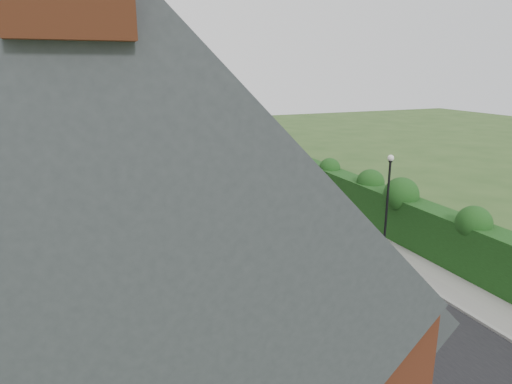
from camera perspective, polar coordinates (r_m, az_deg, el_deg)
ground at (r=20.03m, az=14.82°, el=-12.90°), size 140.00×140.00×0.00m
road at (r=28.57m, az=0.71°, el=-3.65°), size 6.00×58.00×0.02m
pavement_hedge_side at (r=30.31m, az=7.87°, el=-2.57°), size 2.20×58.00×0.12m
pavement_house_side at (r=27.36m, az=-6.75°, el=-4.52°), size 1.70×58.00×0.12m
kerb_hedge_side at (r=29.81m, az=6.12°, el=-2.80°), size 0.18×58.00×0.13m
kerb_house_side at (r=27.56m, az=-5.15°, el=-4.31°), size 0.18×58.00×0.13m
hedge at (r=30.80m, az=10.88°, el=0.58°), size 2.10×58.00×2.85m
terrace_row at (r=24.32m, az=-21.37°, el=2.81°), size 9.05×40.50×11.50m
garden_wall_row at (r=26.08m, az=-8.30°, el=-4.66°), size 0.35×40.35×1.10m
lamppost at (r=23.76m, az=16.18°, el=0.07°), size 0.32×0.32×5.16m
tree_far_left at (r=54.70m, az=-13.67°, el=11.16°), size 7.14×6.80×9.29m
tree_far_right at (r=57.84m, az=-7.99°, el=12.24°), size 7.98×7.60×10.31m
tree_far_back at (r=57.04m, az=-20.23°, el=11.73°), size 8.40×8.00×10.82m
car_silver_a at (r=18.42m, az=12.03°, el=-12.79°), size 1.59×4.45×1.46m
car_silver_b at (r=21.51m, az=1.73°, el=-8.10°), size 2.60×5.48×1.51m
car_white at (r=27.22m, az=-3.29°, el=-3.03°), size 2.55×5.26×1.48m
car_green at (r=30.20m, az=-3.81°, el=-1.26°), size 1.65×4.07×1.38m
car_red at (r=35.37m, az=-6.09°, el=1.23°), size 1.64×4.47×1.46m
car_beige at (r=40.25m, az=-9.61°, el=2.74°), size 3.03×5.12×1.34m
car_grey at (r=48.36m, az=-11.98°, el=4.87°), size 2.26×5.43×1.57m
car_black at (r=53.29m, az=-11.83°, el=5.71°), size 2.20×4.20×1.36m
horse at (r=28.06m, az=2.55°, el=-2.33°), size 1.18×2.00×1.58m
horse_cart at (r=29.72m, az=0.92°, el=-0.49°), size 1.31×2.91×2.10m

